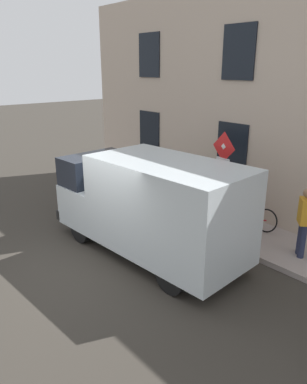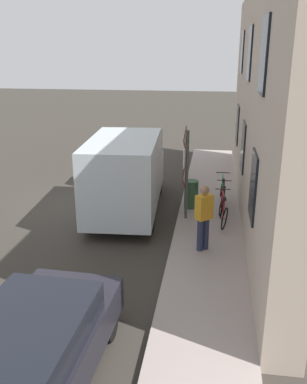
# 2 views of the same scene
# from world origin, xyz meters

# --- Properties ---
(ground_plane) EXTENTS (80.00, 80.00, 0.00)m
(ground_plane) POSITION_xyz_m (0.00, 0.00, 0.00)
(ground_plane) COLOR #35302A
(sidewalk_slab) EXTENTS (1.91, 16.18, 0.14)m
(sidewalk_slab) POSITION_xyz_m (3.84, 0.00, 0.07)
(sidewalk_slab) COLOR gray
(sidewalk_slab) RESTS_ON ground_plane
(building_facade) EXTENTS (0.75, 14.18, 6.79)m
(building_facade) POSITION_xyz_m (5.14, 0.00, 3.40)
(building_facade) COLOR #BDA995
(building_facade) RESTS_ON ground_plane
(sign_post_stacked) EXTENTS (0.17, 0.56, 2.72)m
(sign_post_stacked) POSITION_xyz_m (3.09, -1.03, 1.85)
(sign_post_stacked) COLOR #474C47
(sign_post_stacked) RESTS_ON sidewalk_slab
(delivery_van) EXTENTS (2.32, 5.44, 2.50)m
(delivery_van) POSITION_xyz_m (1.19, -0.37, 1.33)
(delivery_van) COLOR silver
(delivery_van) RESTS_ON ground_plane
(bicycle_red) EXTENTS (0.46, 1.72, 0.89)m
(bicycle_red) POSITION_xyz_m (4.25, -1.18, 0.51)
(bicycle_red) COLOR black
(bicycle_red) RESTS_ON sidewalk_slab
(bicycle_black) EXTENTS (0.46, 1.71, 0.89)m
(bicycle_black) POSITION_xyz_m (4.25, -0.30, 0.51)
(bicycle_black) COLOR black
(bicycle_black) RESTS_ON sidewalk_slab
(bicycle_green) EXTENTS (0.46, 1.71, 0.89)m
(bicycle_green) POSITION_xyz_m (4.25, 0.59, 0.51)
(bicycle_green) COLOR black
(bicycle_green) RESTS_ON sidewalk_slab
(pedestrian) EXTENTS (0.47, 0.46, 1.72)m
(pedestrian) POSITION_xyz_m (3.72, -3.04, 1.07)
(pedestrian) COLOR #262B47
(pedestrian) RESTS_ON sidewalk_slab
(litter_bin) EXTENTS (0.44, 0.44, 0.90)m
(litter_bin) POSITION_xyz_m (3.24, -0.10, 0.59)
(litter_bin) COLOR #2D5133
(litter_bin) RESTS_ON sidewalk_slab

